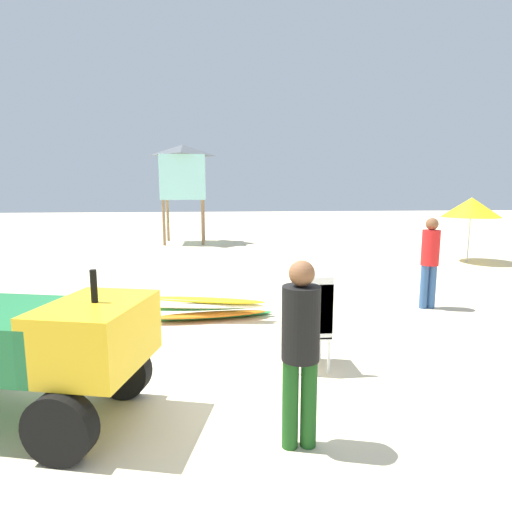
{
  "coord_description": "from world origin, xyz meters",
  "views": [
    {
      "loc": [
        0.04,
        -4.38,
        2.19
      ],
      "look_at": [
        0.85,
        3.24,
        0.98
      ],
      "focal_mm": 28.96,
      "sensor_mm": 36.0,
      "label": 1
    }
  ],
  "objects": [
    {
      "name": "lifeguard_tower",
      "position": [
        -1.12,
        13.39,
        2.97
      ],
      "size": [
        1.98,
        1.98,
        4.09
      ],
      "color": "olive",
      "rests_on": "ground"
    },
    {
      "name": "utility_cart",
      "position": [
        -1.8,
        -0.44,
        0.78
      ],
      "size": [
        2.76,
        1.83,
        1.5
      ],
      "color": "#1E6B38",
      "rests_on": "ground"
    },
    {
      "name": "ground",
      "position": [
        0.0,
        0.0,
        0.0
      ],
      "size": [
        80.0,
        80.0,
        0.0
      ],
      "primitive_type": "plane",
      "color": "beige"
    },
    {
      "name": "lifeguard_near_center",
      "position": [
        4.06,
        2.81,
        0.98
      ],
      "size": [
        0.32,
        0.32,
        1.71
      ],
      "color": "#33598C",
      "rests_on": "ground"
    },
    {
      "name": "lifeguard_near_left",
      "position": [
        0.76,
        -1.15,
        0.94
      ],
      "size": [
        0.32,
        0.32,
        1.64
      ],
      "color": "#194C19",
      "rests_on": "ground"
    },
    {
      "name": "stacked_plastic_chairs",
      "position": [
        1.21,
        0.36,
        0.7
      ],
      "size": [
        0.48,
        0.48,
        1.2
      ],
      "color": "silver",
      "rests_on": "ground"
    },
    {
      "name": "beach_umbrella_left",
      "position": [
        7.96,
        7.57,
        1.7
      ],
      "size": [
        1.71,
        1.71,
        2.0
      ],
      "color": "beige",
      "rests_on": "ground"
    },
    {
      "name": "surfboard_pile",
      "position": [
        -0.02,
        2.51,
        0.2
      ],
      "size": [
        2.27,
        0.76,
        0.4
      ],
      "color": "green",
      "rests_on": "ground"
    }
  ]
}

